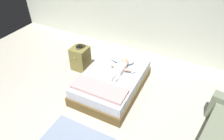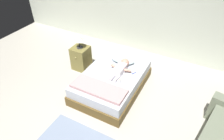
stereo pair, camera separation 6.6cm
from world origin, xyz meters
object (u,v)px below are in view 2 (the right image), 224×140
(baby, at_px, (121,67))
(nightstand, at_px, (81,58))
(baby_bottle, at_px, (120,80))
(pillow, at_px, (123,59))
(bed, at_px, (112,82))
(lamp, at_px, (79,39))
(toothbrush, at_px, (134,73))

(baby, relative_size, nightstand, 1.18)
(nightstand, relative_size, baby_bottle, 5.07)
(baby, distance_m, nightstand, 1.17)
(nightstand, xyz_separation_m, baby_bottle, (1.27, -0.48, 0.16))
(pillow, bearing_deg, bed, -90.19)
(bed, relative_size, lamp, 5.55)
(baby, bearing_deg, nightstand, 172.67)
(pillow, distance_m, nightstand, 1.06)
(nightstand, bearing_deg, lamp, 90.00)
(bed, xyz_separation_m, toothbrush, (0.40, 0.24, 0.22))
(bed, height_order, toothbrush, toothbrush)
(baby, bearing_deg, bed, -121.17)
(bed, bearing_deg, toothbrush, 30.50)
(pillow, xyz_separation_m, baby_bottle, (0.24, -0.64, -0.04))
(toothbrush, relative_size, nightstand, 0.21)
(toothbrush, bearing_deg, baby, -171.57)
(pillow, relative_size, lamp, 1.76)
(lamp, bearing_deg, toothbrush, -4.21)
(pillow, bearing_deg, baby, -69.16)
(bed, distance_m, pillow, 0.57)
(baby, height_order, lamp, lamp)
(pillow, distance_m, baby, 0.33)
(bed, relative_size, nightstand, 2.98)
(toothbrush, distance_m, baby_bottle, 0.41)
(toothbrush, bearing_deg, lamp, 175.79)
(bed, xyz_separation_m, lamp, (-1.03, 0.34, 0.61))
(bed, height_order, baby_bottle, baby_bottle)
(bed, height_order, baby, baby)
(bed, distance_m, baby_bottle, 0.37)
(bed, distance_m, lamp, 1.24)
(bed, bearing_deg, pillow, 89.81)
(pillow, xyz_separation_m, baby, (0.12, -0.30, 0.01))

